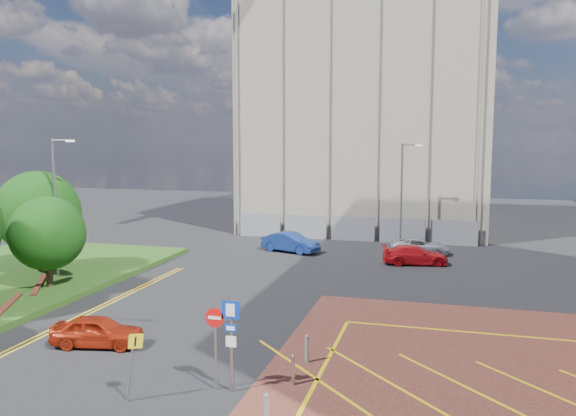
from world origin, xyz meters
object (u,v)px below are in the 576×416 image
at_px(lamp_back, 403,191).
at_px(car_red_left, 97,331).
at_px(warning_sign, 133,358).
at_px(car_silver_back, 420,246).
at_px(lamp_left_far, 56,202).
at_px(car_red_back, 415,255).
at_px(car_blue_back, 290,242).
at_px(tree_d, 38,212).
at_px(sign_cluster, 225,333).
at_px(tree_c, 47,233).

xyz_separation_m(lamp_back, car_red_left, (-10.22, -24.54, -3.75)).
xyz_separation_m(warning_sign, car_red_left, (-3.96, 3.98, -0.82)).
bearing_deg(car_silver_back, warning_sign, 160.23).
bearing_deg(lamp_left_far, lamp_back, 40.86).
relative_size(lamp_left_far, car_silver_back, 1.92).
height_order(lamp_back, car_red_back, lamp_back).
bearing_deg(car_blue_back, lamp_back, -45.41).
bearing_deg(car_red_left, car_silver_back, -38.80).
xyz_separation_m(tree_d, sign_cluster, (16.80, -12.02, -1.92)).
bearing_deg(car_red_left, lamp_left_far, 32.98).
xyz_separation_m(lamp_left_far, sign_cluster, (14.72, -11.02, -2.71)).
bearing_deg(car_blue_back, lamp_left_far, 156.37).
xyz_separation_m(sign_cluster, car_silver_back, (5.25, 24.78, -1.37)).
relative_size(lamp_back, car_blue_back, 1.83).
relative_size(warning_sign, car_blue_back, 0.51).
xyz_separation_m(tree_d, lamp_back, (20.58, 15.00, 0.49)).
bearing_deg(car_blue_back, car_silver_back, -61.82).
relative_size(car_red_left, car_blue_back, 0.82).
relative_size(sign_cluster, car_silver_back, 0.77).
xyz_separation_m(lamp_left_far, warning_sign, (12.24, -12.51, -3.23)).
bearing_deg(car_blue_back, sign_cluster, -152.24).
bearing_deg(car_red_left, lamp_back, -33.76).
distance_m(car_blue_back, car_red_back, 9.28).
distance_m(lamp_back, car_blue_back, 9.45).
xyz_separation_m(lamp_back, sign_cluster, (-3.78, -27.02, -2.41)).
height_order(sign_cluster, car_red_back, sign_cluster).
bearing_deg(car_silver_back, lamp_back, 29.75).
height_order(tree_d, warning_sign, tree_d).
bearing_deg(sign_cluster, car_red_left, 158.93).
bearing_deg(lamp_left_far, car_red_back, 27.23).
bearing_deg(tree_d, car_red_back, 22.78).
xyz_separation_m(sign_cluster, car_red_left, (-6.44, 2.48, -1.34)).
bearing_deg(warning_sign, sign_cluster, 31.15).
bearing_deg(tree_d, car_silver_back, 30.07).
bearing_deg(tree_c, lamp_left_far, 114.71).
bearing_deg(lamp_back, tree_d, -143.91).
height_order(lamp_left_far, sign_cluster, lamp_left_far).
height_order(car_red_left, car_red_back, car_red_back).
bearing_deg(tree_c, warning_sign, -42.89).
height_order(tree_c, car_silver_back, tree_c).
bearing_deg(lamp_back, car_silver_back, -56.85).
xyz_separation_m(sign_cluster, car_red_back, (5.08, 21.20, -1.33)).
distance_m(sign_cluster, car_red_back, 21.84).
distance_m(car_red_left, car_red_back, 21.98).
bearing_deg(warning_sign, tree_c, 137.11).
relative_size(car_red_left, car_red_back, 0.84).
xyz_separation_m(car_blue_back, car_red_back, (9.08, -1.90, -0.10)).
bearing_deg(lamp_left_far, car_blue_back, 48.46).
bearing_deg(warning_sign, lamp_left_far, 134.36).
height_order(tree_c, lamp_back, lamp_back).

